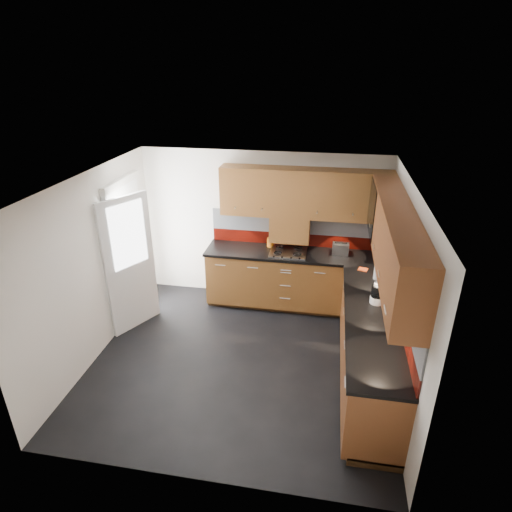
% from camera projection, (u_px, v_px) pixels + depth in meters
% --- Properties ---
extents(room, '(4.00, 3.80, 2.64)m').
position_uv_depth(room, '(238.00, 258.00, 5.03)').
color(room, black).
extents(base_cabinets, '(2.70, 3.20, 0.95)m').
position_uv_depth(base_cabinets, '(325.00, 311.00, 5.95)').
color(base_cabinets, '#553713').
rests_on(base_cabinets, room).
extents(countertop, '(2.72, 3.22, 0.04)m').
position_uv_depth(countertop, '(327.00, 281.00, 5.73)').
color(countertop, black).
rests_on(countertop, base_cabinets).
extents(backsplash, '(2.70, 3.20, 0.54)m').
position_uv_depth(backsplash, '(345.00, 255.00, 5.78)').
color(backsplash, '#651008').
rests_on(backsplash, countertop).
extents(upper_cabinets, '(2.50, 3.20, 0.72)m').
position_uv_depth(upper_cabinets, '(346.00, 215.00, 5.39)').
color(upper_cabinets, '#553713').
rests_on(upper_cabinets, room).
extents(extractor_hood, '(0.60, 0.33, 0.40)m').
position_uv_depth(extractor_hood, '(290.00, 228.00, 6.51)').
color(extractor_hood, '#553713').
rests_on(extractor_hood, room).
extents(glass_cabinet, '(0.32, 0.80, 0.66)m').
position_uv_depth(glass_cabinet, '(383.00, 208.00, 5.56)').
color(glass_cabinet, black).
rests_on(glass_cabinet, room).
extents(back_door, '(0.42, 1.19, 2.04)m').
position_uv_depth(back_door, '(129.00, 256.00, 6.17)').
color(back_door, white).
rests_on(back_door, room).
extents(gas_hob, '(0.55, 0.49, 0.04)m').
position_uv_depth(gas_hob, '(288.00, 252.00, 6.50)').
color(gas_hob, silver).
rests_on(gas_hob, countertop).
extents(utensil_pot, '(0.11, 0.11, 0.39)m').
position_uv_depth(utensil_pot, '(270.00, 241.00, 6.69)').
color(utensil_pot, orange).
rests_on(utensil_pot, countertop).
extents(toaster, '(0.25, 0.16, 0.18)m').
position_uv_depth(toaster, '(340.00, 249.00, 6.43)').
color(toaster, silver).
rests_on(toaster, countertop).
extents(food_processor, '(0.16, 0.16, 0.27)m').
position_uv_depth(food_processor, '(377.00, 294.00, 5.12)').
color(food_processor, white).
rests_on(food_processor, countertop).
extents(paper_towel, '(0.14, 0.14, 0.23)m').
position_uv_depth(paper_towel, '(378.00, 271.00, 5.69)').
color(paper_towel, white).
rests_on(paper_towel, countertop).
extents(orange_cloth, '(0.15, 0.14, 0.01)m').
position_uv_depth(orange_cloth, '(363.00, 269.00, 5.98)').
color(orange_cloth, '#D84718').
rests_on(orange_cloth, countertop).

